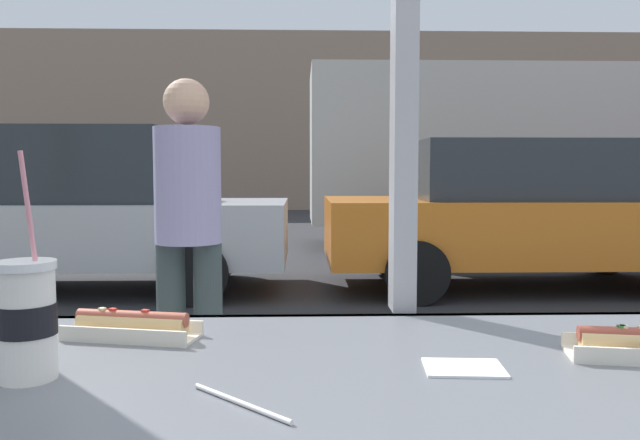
{
  "coord_description": "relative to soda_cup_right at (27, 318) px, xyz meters",
  "views": [
    {
      "loc": [
        -0.22,
        -1.28,
        1.32
      ],
      "look_at": [
        -0.09,
        3.1,
        0.98
      ],
      "focal_mm": 35.47,
      "sensor_mm": 36.0,
      "label": 1
    }
  ],
  "objects": [
    {
      "name": "ground_plane",
      "position": [
        0.62,
        8.37,
        -1.1
      ],
      "size": [
        60.0,
        60.0,
        0.0
      ],
      "primitive_type": "plane",
      "color": "#2D2D30"
    },
    {
      "name": "sidewalk_strip",
      "position": [
        0.62,
        1.97,
        -1.04
      ],
      "size": [
        16.0,
        2.8,
        0.13
      ],
      "primitive_type": "cube",
      "color": "#9E998E",
      "rests_on": "ground"
    },
    {
      "name": "building_facade_far",
      "position": [
        0.62,
        21.35,
        1.93
      ],
      "size": [
        28.0,
        1.2,
        6.07
      ],
      "primitive_type": "cube",
      "color": "gray",
      "rests_on": "ground"
    },
    {
      "name": "soda_cup_right",
      "position": [
        0.0,
        0.0,
        0.0
      ],
      "size": [
        0.09,
        0.09,
        0.33
      ],
      "color": "white",
      "rests_on": "window_counter"
    },
    {
      "name": "hotdog_tray_far",
      "position": [
        0.09,
        0.22,
        -0.07
      ],
      "size": [
        0.25,
        0.13,
        0.05
      ],
      "color": "beige",
      "rests_on": "window_counter"
    },
    {
      "name": "loose_straw",
      "position": [
        0.32,
        -0.11,
        -0.09
      ],
      "size": [
        0.14,
        0.14,
        0.01
      ],
      "primitive_type": "cylinder",
      "rotation": [
        0.0,
        1.57,
        -0.79
      ],
      "color": "white",
      "rests_on": "window_counter"
    },
    {
      "name": "napkin_wrapper",
      "position": [
        0.65,
        0.03,
        -0.09
      ],
      "size": [
        0.13,
        0.1,
        0.0
      ],
      "primitive_type": "cube",
      "rotation": [
        0.0,
        0.0,
        -0.08
      ],
      "color": "white",
      "rests_on": "window_counter"
    },
    {
      "name": "parked_car_silver",
      "position": [
        -2.1,
        6.12,
        -0.21
      ],
      "size": [
        4.54,
        1.94,
        1.78
      ],
      "color": "#BCBCC1",
      "rests_on": "ground"
    },
    {
      "name": "parked_car_orange",
      "position": [
        2.9,
        6.12,
        -0.26
      ],
      "size": [
        4.46,
        1.99,
        1.65
      ],
      "color": "orange",
      "rests_on": "ground"
    },
    {
      "name": "box_truck",
      "position": [
        3.93,
        10.16,
        0.56
      ],
      "size": [
        7.05,
        2.44,
        3.06
      ],
      "color": "beige",
      "rests_on": "ground"
    },
    {
      "name": "pedestrian",
      "position": [
        -0.15,
        2.16,
        -0.04
      ],
      "size": [
        0.32,
        0.32,
        1.63
      ],
      "color": "#2F3B3C",
      "rests_on": "sidewalk_strip"
    }
  ]
}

